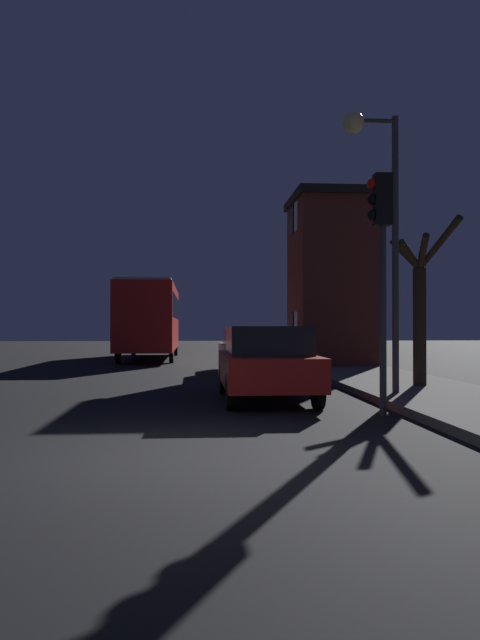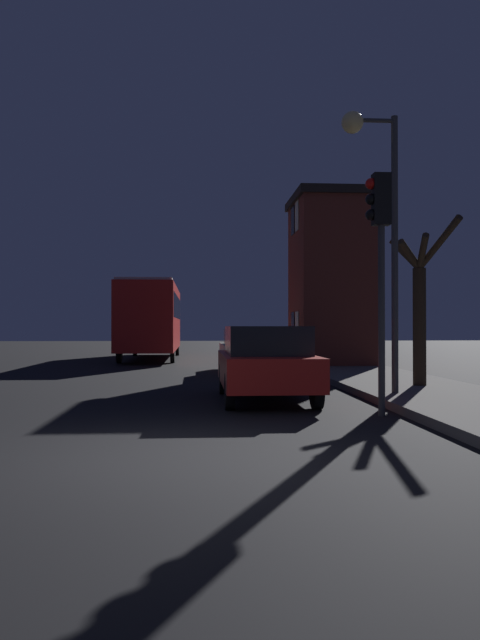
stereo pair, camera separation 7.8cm
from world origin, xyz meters
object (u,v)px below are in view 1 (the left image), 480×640
Objects in this scene: bare_tree at (421,300)px; car_near_lane at (266,362)px; bus at (150,315)px; car_mid_lane at (248,350)px; traffic_light at (381,242)px; streetlamp at (376,191)px.

bare_tree is 4.29m from car_near_lane.
bare_tree is at bearing -64.95° from bus.
car_near_lane is 7.98m from car_mid_lane.
car_mid_lane is at bearing 97.95° from traffic_light.
car_near_lane is 0.95× the size of car_mid_lane.
streetlamp is at bearing -71.22° from bus.
traffic_light is at bearing -74.79° from bus.
bus is at bearing 105.21° from traffic_light.
bare_tree is 0.91× the size of car_near_lane.
bus is at bearing 115.05° from bare_tree.
bus reaches higher than car_mid_lane.
bare_tree is at bearing 60.30° from traffic_light.
car_mid_lane is at bearing -67.26° from bus.
bare_tree is 0.86× the size of car_mid_lane.
traffic_light is at bearing -104.45° from streetlamp.
streetlamp is 2.68m from traffic_light.
bus is 2.34× the size of car_mid_lane.
car_mid_lane is (3.87, -9.23, -1.35)m from bus.
car_near_lane is (-3.83, -1.37, -1.37)m from bare_tree.
bare_tree reaches higher than car_near_lane.
traffic_light reaches higher than bus.
streetlamp reaches higher than bus.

